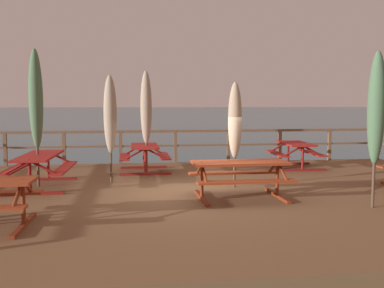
{
  "coord_description": "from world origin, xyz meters",
  "views": [
    {
      "loc": [
        -1.39,
        -9.37,
        2.81
      ],
      "look_at": [
        0.0,
        0.73,
        1.85
      ],
      "focal_mm": 40.57,
      "sensor_mm": 36.0,
      "label": 1
    }
  ],
  "objects_px": {
    "patio_umbrella_short_back": "(146,108)",
    "patio_umbrella_tall_mid_right": "(36,100)",
    "picnic_table_back_right": "(40,163)",
    "picnic_table_front_right": "(295,150)",
    "patio_umbrella_tall_front": "(376,109)",
    "patio_umbrella_tall_mid_left": "(235,121)",
    "picnic_table_mid_centre": "(240,171)",
    "patio_umbrella_short_front": "(110,115)",
    "picnic_table_back_left": "(145,153)"
  },
  "relations": [
    {
      "from": "patio_umbrella_short_back",
      "to": "patio_umbrella_tall_mid_right",
      "type": "bearing_deg",
      "value": -144.46
    },
    {
      "from": "picnic_table_back_right",
      "to": "picnic_table_front_right",
      "type": "bearing_deg",
      "value": 16.72
    },
    {
      "from": "picnic_table_front_right",
      "to": "patio_umbrella_tall_front",
      "type": "xyz_separation_m",
      "value": [
        -0.43,
        -5.08,
        1.31
      ]
    },
    {
      "from": "picnic_table_back_right",
      "to": "patio_umbrella_tall_mid_left",
      "type": "bearing_deg",
      "value": -8.16
    },
    {
      "from": "picnic_table_mid_centre",
      "to": "patio_umbrella_short_front",
      "type": "relative_size",
      "value": 0.75
    },
    {
      "from": "picnic_table_front_right",
      "to": "patio_umbrella_short_front",
      "type": "distance_m",
      "value": 5.85
    },
    {
      "from": "picnic_table_mid_centre",
      "to": "picnic_table_front_right",
      "type": "relative_size",
      "value": 1.13
    },
    {
      "from": "picnic_table_back_right",
      "to": "picnic_table_back_left",
      "type": "xyz_separation_m",
      "value": [
        2.5,
        1.97,
        -0.02
      ]
    },
    {
      "from": "patio_umbrella_tall_mid_left",
      "to": "patio_umbrella_short_back",
      "type": "relative_size",
      "value": 0.85
    },
    {
      "from": "picnic_table_front_right",
      "to": "patio_umbrella_short_back",
      "type": "xyz_separation_m",
      "value": [
        -4.51,
        -0.21,
        1.28
      ]
    },
    {
      "from": "patio_umbrella_tall_mid_left",
      "to": "patio_umbrella_tall_mid_right",
      "type": "bearing_deg",
      "value": 171.25
    },
    {
      "from": "patio_umbrella_tall_mid_right",
      "to": "patio_umbrella_tall_mid_left",
      "type": "distance_m",
      "value": 4.64
    },
    {
      "from": "picnic_table_back_left",
      "to": "patio_umbrella_tall_front",
      "type": "distance_m",
      "value": 6.56
    },
    {
      "from": "patio_umbrella_short_front",
      "to": "patio_umbrella_short_back",
      "type": "distance_m",
      "value": 1.88
    },
    {
      "from": "picnic_table_back_right",
      "to": "patio_umbrella_tall_mid_right",
      "type": "height_order",
      "value": "patio_umbrella_tall_mid_right"
    },
    {
      "from": "patio_umbrella_short_front",
      "to": "patio_umbrella_tall_mid_left",
      "type": "bearing_deg",
      "value": -17.89
    },
    {
      "from": "picnic_table_back_right",
      "to": "patio_umbrella_tall_mid_left",
      "type": "distance_m",
      "value": 4.67
    },
    {
      "from": "patio_umbrella_tall_mid_right",
      "to": "patio_umbrella_short_front",
      "type": "xyz_separation_m",
      "value": [
        1.68,
        0.23,
        -0.36
      ]
    },
    {
      "from": "patio_umbrella_short_front",
      "to": "picnic_table_back_right",
      "type": "bearing_deg",
      "value": -170.16
    },
    {
      "from": "picnic_table_mid_centre",
      "to": "picnic_table_back_left",
      "type": "relative_size",
      "value": 1.22
    },
    {
      "from": "picnic_table_front_right",
      "to": "picnic_table_back_left",
      "type": "distance_m",
      "value": 4.57
    },
    {
      "from": "patio_umbrella_tall_mid_left",
      "to": "picnic_table_mid_centre",
      "type": "bearing_deg",
      "value": -97.82
    },
    {
      "from": "picnic_table_back_left",
      "to": "patio_umbrella_tall_mid_left",
      "type": "bearing_deg",
      "value": -52.44
    },
    {
      "from": "patio_umbrella_short_back",
      "to": "picnic_table_back_right",
      "type": "bearing_deg",
      "value": -143.17
    },
    {
      "from": "picnic_table_mid_centre",
      "to": "patio_umbrella_tall_mid_right",
      "type": "xyz_separation_m",
      "value": [
        -4.4,
        1.86,
        1.49
      ]
    },
    {
      "from": "patio_umbrella_short_front",
      "to": "patio_umbrella_short_back",
      "type": "bearing_deg",
      "value": 60.52
    },
    {
      "from": "patio_umbrella_short_front",
      "to": "patio_umbrella_tall_mid_right",
      "type": "bearing_deg",
      "value": -172.25
    },
    {
      "from": "patio_umbrella_tall_front",
      "to": "patio_umbrella_short_back",
      "type": "height_order",
      "value": "patio_umbrella_tall_front"
    },
    {
      "from": "picnic_table_back_left",
      "to": "picnic_table_front_right",
      "type": "bearing_deg",
      "value": 1.87
    },
    {
      "from": "patio_umbrella_tall_mid_left",
      "to": "patio_umbrella_short_back",
      "type": "distance_m",
      "value": 3.24
    },
    {
      "from": "patio_umbrella_short_back",
      "to": "patio_umbrella_short_front",
      "type": "bearing_deg",
      "value": -119.48
    },
    {
      "from": "picnic_table_front_right",
      "to": "patio_umbrella_tall_mid_left",
      "type": "bearing_deg",
      "value": -132.64
    },
    {
      "from": "picnic_table_front_right",
      "to": "patio_umbrella_tall_front",
      "type": "bearing_deg",
      "value": -94.86
    },
    {
      "from": "picnic_table_front_right",
      "to": "patio_umbrella_tall_mid_right",
      "type": "bearing_deg",
      "value": -163.79
    },
    {
      "from": "picnic_table_back_left",
      "to": "patio_umbrella_tall_mid_left",
      "type": "relative_size",
      "value": 0.66
    },
    {
      "from": "picnic_table_mid_centre",
      "to": "patio_umbrella_tall_mid_left",
      "type": "height_order",
      "value": "patio_umbrella_tall_mid_left"
    },
    {
      "from": "picnic_table_front_right",
      "to": "picnic_table_mid_centre",
      "type": "bearing_deg",
      "value": -124.62
    },
    {
      "from": "picnic_table_front_right",
      "to": "patio_umbrella_tall_front",
      "type": "relative_size",
      "value": 0.6
    },
    {
      "from": "picnic_table_back_right",
      "to": "patio_umbrella_tall_front",
      "type": "distance_m",
      "value": 7.38
    },
    {
      "from": "picnic_table_back_right",
      "to": "patio_umbrella_tall_mid_right",
      "type": "xyz_separation_m",
      "value": [
        -0.05,
        0.05,
        1.48
      ]
    },
    {
      "from": "patio_umbrella_short_front",
      "to": "picnic_table_back_left",
      "type": "bearing_deg",
      "value": 62.82
    },
    {
      "from": "picnic_table_mid_centre",
      "to": "picnic_table_back_right",
      "type": "height_order",
      "value": "same"
    },
    {
      "from": "picnic_table_mid_centre",
      "to": "patio_umbrella_tall_mid_left",
      "type": "relative_size",
      "value": 0.81
    },
    {
      "from": "picnic_table_front_right",
      "to": "patio_umbrella_short_front",
      "type": "bearing_deg",
      "value": -161.3
    },
    {
      "from": "picnic_table_back_right",
      "to": "patio_umbrella_short_front",
      "type": "relative_size",
      "value": 0.83
    },
    {
      "from": "picnic_table_back_right",
      "to": "patio_umbrella_short_front",
      "type": "height_order",
      "value": "patio_umbrella_short_front"
    },
    {
      "from": "patio_umbrella_tall_mid_left",
      "to": "patio_umbrella_short_front",
      "type": "height_order",
      "value": "patio_umbrella_short_front"
    },
    {
      "from": "picnic_table_back_left",
      "to": "patio_umbrella_short_front",
      "type": "xyz_separation_m",
      "value": [
        -0.87,
        -1.69,
        1.14
      ]
    },
    {
      "from": "picnic_table_mid_centre",
      "to": "patio_umbrella_tall_front",
      "type": "xyz_separation_m",
      "value": [
        2.28,
        -1.15,
        1.3
      ]
    },
    {
      "from": "patio_umbrella_tall_front",
      "to": "patio_umbrella_tall_mid_left",
      "type": "distance_m",
      "value": 3.15
    }
  ]
}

